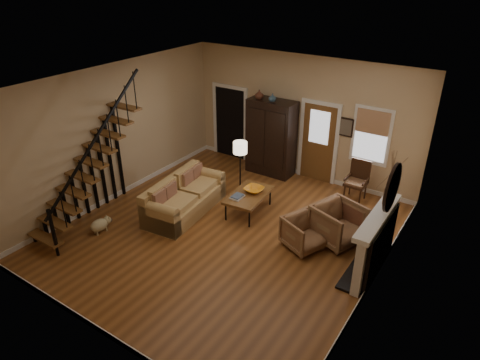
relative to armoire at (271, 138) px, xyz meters
The scene contains 15 objects.
room 1.49m from the armoire, 78.37° to the right, with size 7.00×7.33×3.30m.
staircase 4.94m from the armoire, 115.05° to the right, with size 0.94×2.80×3.20m, color brown, non-canonical shape.
fireplace 4.67m from the armoire, 34.69° to the right, with size 0.33×1.95×2.30m.
armoire is the anchor object (origin of this frame).
vase_a 1.23m from the armoire, 164.05° to the right, with size 0.24×0.24×0.25m, color #4C2619.
vase_b 1.16m from the armoire, 63.43° to the right, with size 0.20×0.20×0.21m, color #334C60.
sofa 3.11m from the armoire, 101.47° to the right, with size 0.96×2.23×0.83m, color tan, non-canonical shape.
coffee_table 2.41m from the armoire, 73.07° to the right, with size 0.76×1.30×0.50m, color brown, non-canonical shape.
bowl 2.20m from the armoire, 70.62° to the right, with size 0.44×0.44×0.11m, color orange.
books 2.58m from the armoire, 77.66° to the right, with size 0.24×0.33×0.06m, color beige, non-canonical shape.
armchair_left 3.67m from the armoire, 48.76° to the right, with size 0.75×0.78×0.71m, color brown.
armchair_right 3.62m from the armoire, 36.53° to the right, with size 0.92×0.94×0.86m, color brown.
floor_lamp 1.68m from the armoire, 87.41° to the right, with size 0.34×0.34×1.49m, color black, non-canonical shape.
side_chair 2.61m from the armoire, ahead, with size 0.54×0.54×1.02m, color #351E10, non-canonical shape.
dog 5.06m from the armoire, 108.92° to the right, with size 0.27×0.45×0.33m, color #CABD8A, non-canonical shape.
Camera 1 is at (4.63, -6.42, 5.37)m, focal length 32.00 mm.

